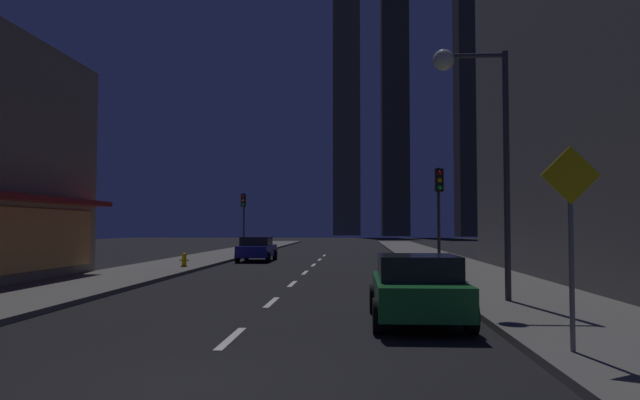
{
  "coord_description": "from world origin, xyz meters",
  "views": [
    {
      "loc": [
        2.32,
        -7.77,
        2.06
      ],
      "look_at": [
        0.0,
        29.53,
        3.7
      ],
      "focal_mm": 33.65,
      "sensor_mm": 36.0,
      "label": 1
    }
  ],
  "objects_px": {
    "car_parked_far": "(257,249)",
    "traffic_light_near_right": "(439,197)",
    "fire_hydrant_far_left": "(184,260)",
    "pedestrian_crossing_sign": "(571,229)",
    "car_parked_near": "(417,288)",
    "traffic_light_far_left": "(243,210)",
    "street_lamp_right": "(474,112)"
  },
  "relations": [
    {
      "from": "car_parked_near",
      "to": "traffic_light_near_right",
      "type": "relative_size",
      "value": 1.01
    },
    {
      "from": "pedestrian_crossing_sign",
      "to": "street_lamp_right",
      "type": "bearing_deg",
      "value": 91.98
    },
    {
      "from": "car_parked_near",
      "to": "traffic_light_far_left",
      "type": "xyz_separation_m",
      "value": [
        -9.1,
        27.78,
        2.45
      ]
    },
    {
      "from": "car_parked_far",
      "to": "pedestrian_crossing_sign",
      "type": "bearing_deg",
      "value": -70.27
    },
    {
      "from": "fire_hydrant_far_left",
      "to": "traffic_light_far_left",
      "type": "height_order",
      "value": "traffic_light_far_left"
    },
    {
      "from": "car_parked_far",
      "to": "pedestrian_crossing_sign",
      "type": "distance_m",
      "value": 27.28
    },
    {
      "from": "car_parked_far",
      "to": "traffic_light_far_left",
      "type": "bearing_deg",
      "value": 108.41
    },
    {
      "from": "car_parked_far",
      "to": "traffic_light_near_right",
      "type": "height_order",
      "value": "traffic_light_near_right"
    },
    {
      "from": "fire_hydrant_far_left",
      "to": "street_lamp_right",
      "type": "height_order",
      "value": "street_lamp_right"
    },
    {
      "from": "fire_hydrant_far_left",
      "to": "street_lamp_right",
      "type": "xyz_separation_m",
      "value": [
        11.28,
        -12.3,
        4.61
      ]
    },
    {
      "from": "traffic_light_near_right",
      "to": "street_lamp_right",
      "type": "xyz_separation_m",
      "value": [
        -0.12,
        -7.71,
        1.87
      ]
    },
    {
      "from": "fire_hydrant_far_left",
      "to": "pedestrian_crossing_sign",
      "type": "relative_size",
      "value": 0.21
    },
    {
      "from": "traffic_light_near_right",
      "to": "fire_hydrant_far_left",
      "type": "bearing_deg",
      "value": 158.07
    },
    {
      "from": "fire_hydrant_far_left",
      "to": "street_lamp_right",
      "type": "bearing_deg",
      "value": -47.48
    },
    {
      "from": "car_parked_near",
      "to": "car_parked_far",
      "type": "relative_size",
      "value": 1.0
    },
    {
      "from": "car_parked_far",
      "to": "car_parked_near",
      "type": "bearing_deg",
      "value": -71.93
    },
    {
      "from": "fire_hydrant_far_left",
      "to": "traffic_light_near_right",
      "type": "relative_size",
      "value": 0.16
    },
    {
      "from": "car_parked_far",
      "to": "traffic_light_near_right",
      "type": "bearing_deg",
      "value": -51.85
    },
    {
      "from": "fire_hydrant_far_left",
      "to": "traffic_light_far_left",
      "type": "bearing_deg",
      "value": 88.2
    },
    {
      "from": "car_parked_far",
      "to": "fire_hydrant_far_left",
      "type": "distance_m",
      "value": 7.37
    },
    {
      "from": "car_parked_far",
      "to": "pedestrian_crossing_sign",
      "type": "xyz_separation_m",
      "value": [
        9.2,
        -25.65,
        1.28
      ]
    },
    {
      "from": "traffic_light_far_left",
      "to": "street_lamp_right",
      "type": "distance_m",
      "value": 27.33
    },
    {
      "from": "traffic_light_far_left",
      "to": "traffic_light_near_right",
      "type": "bearing_deg",
      "value": -57.54
    },
    {
      "from": "traffic_light_far_left",
      "to": "street_lamp_right",
      "type": "bearing_deg",
      "value": -66.48
    },
    {
      "from": "car_parked_far",
      "to": "traffic_light_near_right",
      "type": "xyz_separation_m",
      "value": [
        9.1,
        -11.58,
        2.45
      ]
    },
    {
      "from": "traffic_light_near_right",
      "to": "traffic_light_far_left",
      "type": "bearing_deg",
      "value": 122.46
    },
    {
      "from": "car_parked_near",
      "to": "car_parked_far",
      "type": "xyz_separation_m",
      "value": [
        -7.2,
        22.07,
        0.0
      ]
    },
    {
      "from": "car_parked_near",
      "to": "traffic_light_near_right",
      "type": "height_order",
      "value": "traffic_light_near_right"
    },
    {
      "from": "car_parked_near",
      "to": "fire_hydrant_far_left",
      "type": "xyz_separation_m",
      "value": [
        -9.5,
        15.08,
        -0.29
      ]
    },
    {
      "from": "car_parked_near",
      "to": "street_lamp_right",
      "type": "distance_m",
      "value": 5.44
    },
    {
      "from": "traffic_light_far_left",
      "to": "pedestrian_crossing_sign",
      "type": "xyz_separation_m",
      "value": [
        11.1,
        -31.36,
        -1.18
      ]
    },
    {
      "from": "pedestrian_crossing_sign",
      "to": "traffic_light_near_right",
      "type": "bearing_deg",
      "value": 90.41
    }
  ]
}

